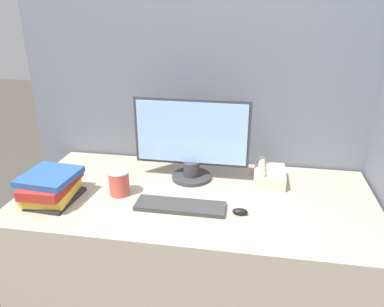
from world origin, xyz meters
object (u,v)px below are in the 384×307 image
at_px(mouse, 240,212).
at_px(book_stack, 52,186).
at_px(coffee_cup, 119,182).
at_px(desk_telephone, 269,175).
at_px(monitor, 192,142).
at_px(keyboard, 180,206).

bearing_deg(mouse, book_stack, -178.97).
height_order(mouse, book_stack, book_stack).
bearing_deg(coffee_cup, desk_telephone, 19.11).
bearing_deg(desk_telephone, coffee_cup, -160.89).
distance_m(monitor, coffee_cup, 0.41).
bearing_deg(mouse, keyboard, 178.28).
height_order(mouse, desk_telephone, desk_telephone).
relative_size(book_stack, desk_telephone, 1.55).
height_order(monitor, keyboard, monitor).
relative_size(coffee_cup, desk_telephone, 0.64).
bearing_deg(coffee_cup, book_stack, -160.54).
height_order(keyboard, book_stack, book_stack).
bearing_deg(monitor, coffee_cup, -144.03).
xyz_separation_m(monitor, coffee_cup, (-0.31, -0.23, -0.14)).
xyz_separation_m(keyboard, mouse, (0.27, -0.01, 0.00)).
distance_m(mouse, coffee_cup, 0.59).
height_order(monitor, book_stack, monitor).
bearing_deg(keyboard, mouse, -1.72).
relative_size(keyboard, desk_telephone, 2.10).
distance_m(mouse, desk_telephone, 0.35).
relative_size(coffee_cup, book_stack, 0.42).
bearing_deg(desk_telephone, mouse, -110.86).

